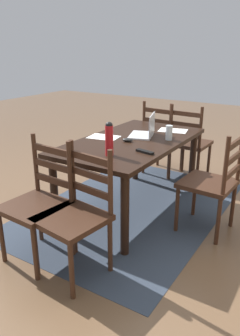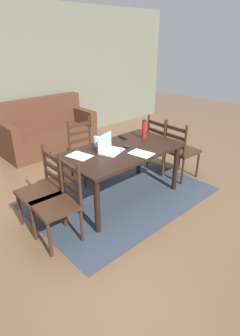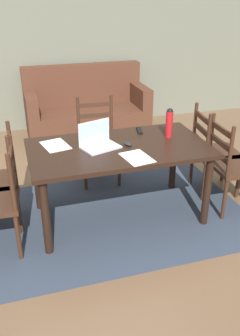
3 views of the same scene
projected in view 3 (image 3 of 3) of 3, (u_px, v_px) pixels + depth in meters
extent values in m
plane|color=brown|center=(119.00, 215.00, 3.62)|extent=(14.00, 14.00, 0.00)
cube|color=#333D4C|center=(119.00, 215.00, 3.62)|extent=(2.49, 1.70, 0.01)
cube|color=#6B6D5B|center=(64.00, 38.00, 5.48)|extent=(8.00, 0.12, 2.70)
cube|color=black|center=(119.00, 148.00, 3.30)|extent=(1.62, 0.90, 0.04)
cylinder|color=black|center=(46.00, 218.00, 2.96)|extent=(0.07, 0.07, 0.70)
cylinder|color=black|center=(207.00, 191.00, 3.34)|extent=(0.07, 0.07, 0.70)
cylinder|color=black|center=(37.00, 177.00, 3.59)|extent=(0.07, 0.07, 0.70)
cylinder|color=black|center=(173.00, 159.00, 3.97)|extent=(0.07, 0.07, 0.70)
cylinder|color=#3D2316|center=(17.00, 213.00, 3.26)|extent=(0.04, 0.04, 0.43)
cylinder|color=#3D2316|center=(16.00, 193.00, 3.58)|extent=(0.04, 0.04, 0.43)
cylinder|color=#3D2316|center=(11.00, 164.00, 3.04)|extent=(0.04, 0.04, 0.50)
cylinder|color=#3D2316|center=(11.00, 147.00, 3.37)|extent=(0.04, 0.04, 0.50)
cube|color=#3D2316|center=(12.00, 165.00, 3.25)|extent=(0.04, 0.36, 0.05)
cube|color=#3D2316|center=(11.00, 153.00, 3.20)|extent=(0.04, 0.36, 0.05)
cube|color=#3D2316|center=(9.00, 139.00, 3.14)|extent=(0.04, 0.36, 0.05)
cube|color=#3D2316|center=(236.00, 167.00, 3.57)|extent=(0.47, 0.47, 0.04)
cylinder|color=#3D2316|center=(240.00, 177.00, 3.88)|extent=(0.04, 0.04, 0.43)
cylinder|color=#3D2316|center=(207.00, 181.00, 3.80)|extent=(0.04, 0.04, 0.43)
cylinder|color=#3D2316|center=(224.00, 200.00, 3.46)|extent=(0.04, 0.04, 0.43)
cylinder|color=#3D2316|center=(211.00, 138.00, 3.58)|extent=(0.04, 0.04, 0.50)
cylinder|color=#3D2316|center=(230.00, 153.00, 3.25)|extent=(0.04, 0.04, 0.50)
cube|color=#3D2316|center=(219.00, 155.00, 3.46)|extent=(0.05, 0.36, 0.05)
cube|color=#3D2316|center=(221.00, 143.00, 3.40)|extent=(0.05, 0.36, 0.05)
cube|color=#3D2316|center=(222.00, 130.00, 3.35)|extent=(0.05, 0.36, 0.05)
cube|color=#3D2316|center=(99.00, 144.00, 4.09)|extent=(0.46, 0.46, 0.04)
cylinder|color=#3D2316|center=(119.00, 169.00, 4.06)|extent=(0.04, 0.04, 0.43)
cylinder|color=#3D2316|center=(86.00, 172.00, 3.98)|extent=(0.04, 0.04, 0.43)
cylinder|color=#3D2316|center=(112.00, 155.00, 4.40)|extent=(0.04, 0.04, 0.43)
cylinder|color=#3D2316|center=(81.00, 158.00, 4.31)|extent=(0.04, 0.04, 0.43)
cylinder|color=#3D2316|center=(111.00, 116.00, 4.19)|extent=(0.04, 0.04, 0.50)
cylinder|color=#3D2316|center=(78.00, 119.00, 4.11)|extent=(0.04, 0.04, 0.50)
cube|color=#3D2316|center=(95.00, 126.00, 4.19)|extent=(0.36, 0.04, 0.05)
cube|color=#3D2316|center=(95.00, 115.00, 4.14)|extent=(0.36, 0.04, 0.05)
cube|color=#3D2316|center=(95.00, 105.00, 4.08)|extent=(0.36, 0.04, 0.05)
cube|color=#3D2316|center=(217.00, 153.00, 3.87)|extent=(0.50, 0.50, 0.04)
cylinder|color=#3D2316|center=(223.00, 164.00, 4.17)|extent=(0.04, 0.04, 0.43)
cylinder|color=#3D2316|center=(238.00, 179.00, 3.84)|extent=(0.04, 0.04, 0.43)
cylinder|color=#3D2316|center=(192.00, 166.00, 4.12)|extent=(0.04, 0.04, 0.43)
cylinder|color=#3D2316|center=(204.00, 182.00, 3.78)|extent=(0.04, 0.04, 0.43)
cylinder|color=#3D2316|center=(195.00, 126.00, 3.90)|extent=(0.04, 0.04, 0.50)
cylinder|color=#3D2316|center=(208.00, 138.00, 3.57)|extent=(0.04, 0.04, 0.50)
cube|color=#3D2316|center=(200.00, 141.00, 3.78)|extent=(0.07, 0.36, 0.05)
cube|color=#3D2316|center=(201.00, 129.00, 3.72)|extent=(0.07, 0.36, 0.05)
cube|color=#3D2316|center=(203.00, 118.00, 3.67)|extent=(0.07, 0.36, 0.05)
cylinder|color=#3D2316|center=(18.00, 237.00, 2.94)|extent=(0.04, 0.04, 0.43)
cylinder|color=#3D2316|center=(19.00, 212.00, 3.27)|extent=(0.04, 0.04, 0.43)
cylinder|color=#3D2316|center=(12.00, 184.00, 2.73)|extent=(0.04, 0.04, 0.50)
cylinder|color=#3D2316|center=(13.00, 163.00, 3.06)|extent=(0.04, 0.04, 0.50)
cube|color=#3D2316|center=(14.00, 184.00, 2.94)|extent=(0.05, 0.36, 0.05)
cube|color=#3D2316|center=(12.00, 170.00, 2.88)|extent=(0.05, 0.36, 0.05)
cube|color=#3D2316|center=(10.00, 156.00, 2.83)|extent=(0.05, 0.36, 0.05)
cube|color=#512D1E|center=(88.00, 121.00, 5.57)|extent=(1.80, 0.80, 0.40)
cube|color=#512D1E|center=(82.00, 84.00, 5.60)|extent=(1.80, 0.20, 0.60)
cube|color=#512D1E|center=(139.00, 95.00, 5.63)|extent=(0.16, 0.80, 0.30)
cube|color=#512D1E|center=(31.00, 103.00, 5.20)|extent=(0.16, 0.80, 0.30)
cube|color=silver|center=(101.00, 147.00, 3.25)|extent=(0.37, 0.31, 0.02)
cube|color=silver|center=(94.00, 132.00, 3.28)|extent=(0.31, 0.11, 0.21)
cube|color=#A5CCEA|center=(94.00, 132.00, 3.28)|extent=(0.28, 0.10, 0.19)
cylinder|color=red|center=(169.00, 124.00, 3.45)|extent=(0.07, 0.07, 0.25)
sphere|color=black|center=(170.00, 111.00, 3.39)|extent=(0.06, 0.06, 0.06)
cylinder|color=silver|center=(91.00, 130.00, 3.47)|extent=(0.07, 0.07, 0.14)
ellipsoid|color=black|center=(128.00, 144.00, 3.31)|extent=(0.09, 0.11, 0.03)
cube|color=black|center=(139.00, 131.00, 3.63)|extent=(0.08, 0.18, 0.02)
cube|color=white|center=(55.00, 145.00, 3.31)|extent=(0.27, 0.33, 0.00)
cube|color=white|center=(137.00, 158.00, 3.07)|extent=(0.25, 0.33, 0.00)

